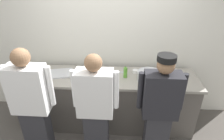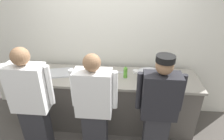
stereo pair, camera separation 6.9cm
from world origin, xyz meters
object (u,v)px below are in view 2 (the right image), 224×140
Objects in this scene: plate_stack_front at (105,76)px; deli_cup at (88,69)px; chef_center at (94,108)px; chef_far_right at (158,110)px; sheet_tray at (58,73)px; plate_stack_rear at (79,76)px; chef_near_left at (32,104)px; mixing_bowl_steel at (149,77)px; ramekin_green_sauce at (135,71)px; chefs_knife at (117,72)px; squeeze_bottle_secondary at (33,68)px; ramekin_yellow_sauce at (99,69)px; squeeze_bottle_primary at (125,72)px.

deli_cup is (-0.32, 0.21, -0.00)m from plate_stack_front.
plate_stack_front is (0.07, 0.62, 0.13)m from chef_center.
chef_far_right reaches higher than sheet_tray.
plate_stack_rear is 0.44× the size of sheet_tray.
chef_near_left reaches higher than chef_center.
chef_center is 0.97m from mixing_bowl_steel.
ramekin_green_sauce is (-0.28, 0.81, 0.11)m from chef_far_right.
plate_stack_rear is 0.92m from ramekin_green_sauce.
deli_cup is at bearing 13.85° from sheet_tray.
plate_stack_front is 2.62× the size of deli_cup.
chefs_knife is at bearing -177.96° from ramekin_green_sauce.
ramekin_yellow_sauce is at bearing 10.51° from squeeze_bottle_secondary.
sheet_tray is (-1.53, 0.67, 0.09)m from chef_far_right.
sheet_tray is (-0.79, 0.09, -0.04)m from plate_stack_front.
mixing_bowl_steel is 0.55m from chefs_knife.
mixing_bowl_steel is 0.37m from squeeze_bottle_primary.
deli_cup is (-0.98, 0.21, -0.02)m from mixing_bowl_steel.
chef_center reaches higher than ramekin_green_sauce.
chef_near_left reaches higher than plate_stack_front.
chef_far_right reaches higher than ramekin_yellow_sauce.
plate_stack_rear is 1.08m from mixing_bowl_steel.
squeeze_bottle_primary reaches higher than ramekin_green_sauce.
mixing_bowl_steel is at bearing 22.31° from chef_near_left.
chef_center is 0.70m from plate_stack_rear.
ramekin_green_sauce is (1.36, 0.87, 0.08)m from chef_near_left.
ramekin_yellow_sauce is at bearing 157.25° from squeeze_bottle_primary.
squeeze_bottle_primary is at bearing -47.82° from chefs_knife.
ramekin_green_sauce is at bearing 108.87° from chef_far_right.
ramekin_green_sauce is at bearing 26.46° from plate_stack_front.
plate_stack_rear is 0.73m from squeeze_bottle_primary.
squeeze_bottle_secondary is (-0.76, 0.08, 0.06)m from plate_stack_rear.
chef_center is 1.01m from sheet_tray.
ramekin_green_sauce is (-0.20, 0.23, -0.04)m from mixing_bowl_steel.
ramekin_green_sauce is (1.25, 0.14, 0.01)m from sheet_tray.
sheet_tray is at bearing -165.66° from ramekin_yellow_sauce.
plate_stack_rear reaches higher than chefs_knife.
mixing_bowl_steel is at bearing 0.82° from plate_stack_rear.
chef_near_left is at bearing -157.69° from mixing_bowl_steel.
deli_cup is at bearing 167.54° from squeeze_bottle_primary.
plate_stack_front is at bearing 2.33° from plate_stack_rear.
chef_near_left reaches higher than sheet_tray.
plate_stack_front is 0.52m from ramekin_green_sauce.
plate_stack_front is 1.18× the size of squeeze_bottle_secondary.
plate_stack_rear is 2.36× the size of ramekin_green_sauce.
sheet_tray is (0.10, 0.73, 0.07)m from chef_near_left.
ramekin_green_sauce reaches higher than sheet_tray.
deli_cup reaches higher than ramekin_yellow_sauce.
plate_stack_front is at bearing 141.96° from chef_far_right.
chef_far_right is 2.03m from squeeze_bottle_secondary.
chef_center is at bearing -31.78° from squeeze_bottle_secondary.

